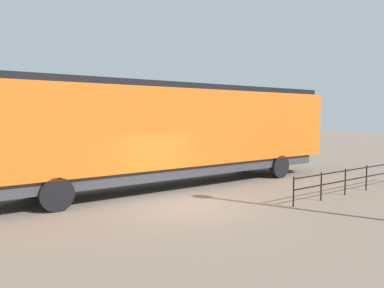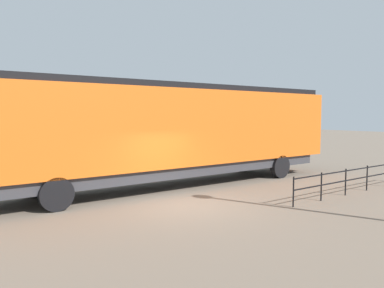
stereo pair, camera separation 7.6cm
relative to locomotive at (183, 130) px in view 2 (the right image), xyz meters
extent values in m
plane|color=#756656|center=(3.12, -2.08, -2.42)|extent=(120.00, 120.00, 0.00)
cube|color=orange|center=(0.00, -0.49, 0.13)|extent=(2.86, 16.67, 3.09)
cube|color=black|center=(0.00, 6.75, -0.34)|extent=(2.74, 2.17, 2.16)
cube|color=black|center=(0.00, -0.49, 1.79)|extent=(2.57, 16.00, 0.24)
cube|color=#38383D|center=(0.00, -0.49, -1.64)|extent=(2.57, 15.34, 0.45)
cylinder|color=black|center=(-1.28, 4.84, -1.87)|extent=(0.30, 1.10, 1.10)
cylinder|color=black|center=(1.28, 4.84, -1.87)|extent=(0.30, 1.10, 1.10)
cylinder|color=black|center=(-1.28, -5.83, -1.87)|extent=(0.30, 1.10, 1.10)
cylinder|color=black|center=(1.28, -5.83, -1.87)|extent=(0.30, 1.10, 1.10)
cube|color=black|center=(5.41, 4.50, -1.48)|extent=(0.04, 7.69, 0.04)
cube|color=black|center=(5.41, 4.50, -1.86)|extent=(0.04, 7.69, 0.04)
cylinder|color=black|center=(5.41, 0.66, -1.91)|extent=(0.05, 0.05, 1.02)
cylinder|color=black|center=(5.41, 2.19, -1.91)|extent=(0.05, 0.05, 1.02)
cylinder|color=black|center=(5.41, 3.73, -1.91)|extent=(0.05, 0.05, 1.02)
cylinder|color=black|center=(5.41, 5.27, -1.91)|extent=(0.05, 0.05, 1.02)
camera|label=1|loc=(13.28, -9.45, 0.64)|focal=35.36mm
camera|label=2|loc=(13.33, -9.39, 0.64)|focal=35.36mm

